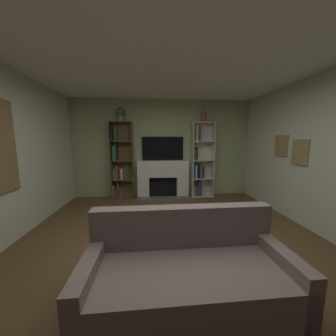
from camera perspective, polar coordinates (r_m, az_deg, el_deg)
name	(u,v)px	position (r m, az deg, el deg)	size (l,w,h in m)	color
ground_plane	(175,253)	(2.87, 2.18, -24.36)	(6.75, 6.75, 0.00)	brown
wall_back_accent	(163,149)	(5.25, -1.67, 5.84)	(4.95, 0.06, 2.64)	#A2AE7E
ceiling	(176,45)	(2.66, 2.56, 33.20)	(4.95, 5.74, 0.06)	white
fireplace	(163,178)	(5.19, -1.53, -2.91)	(1.48, 0.55, 1.00)	silver
tv	(163,148)	(5.19, -1.63, 5.92)	(1.12, 0.06, 0.63)	black
bookshelf_left	(120,162)	(5.20, -14.38, 1.65)	(0.59, 0.28, 2.03)	brown
bookshelf_right	(200,163)	(5.29, 9.53, 1.59)	(0.59, 0.33, 2.03)	beige
potted_plant	(120,114)	(5.16, -14.19, 15.64)	(0.23, 0.23, 0.35)	#9F714F
vase_with_flowers	(204,116)	(5.28, 10.70, 15.10)	(0.13, 0.13, 0.44)	brown
couch	(188,275)	(2.08, 5.94, -29.42)	(1.92, 0.86, 0.85)	slate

